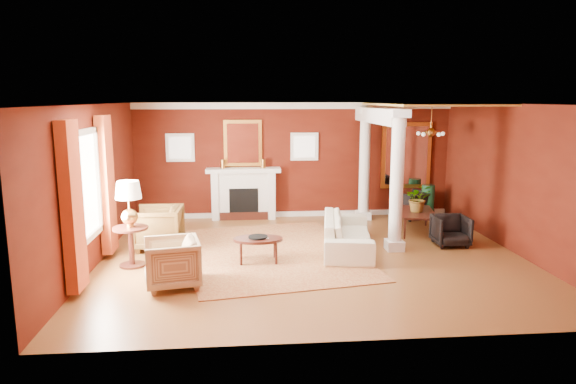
{
  "coord_description": "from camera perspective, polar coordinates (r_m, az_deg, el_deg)",
  "views": [
    {
      "loc": [
        -1.31,
        -9.41,
        3.01
      ],
      "look_at": [
        -0.41,
        0.69,
        1.15
      ],
      "focal_mm": 32.0,
      "sensor_mm": 36.0,
      "label": 1
    }
  ],
  "objects": [
    {
      "name": "dining_table",
      "position": [
        12.0,
        14.19,
        -2.55
      ],
      "size": [
        0.76,
        1.46,
        0.77
      ],
      "primitive_type": "imported",
      "rotation": [
        0.0,
        0.0,
        1.37
      ],
      "color": "black",
      "rests_on": "ground"
    },
    {
      "name": "sofa",
      "position": [
        10.34,
        6.64,
        -3.94
      ],
      "size": [
        1.07,
        2.44,
        0.92
      ],
      "primitive_type": "imported",
      "rotation": [
        0.0,
        0.0,
        1.41
      ],
      "color": "#F1EACB",
      "rests_on": "ground"
    },
    {
      "name": "base_trim",
      "position": [
        13.26,
        0.71,
        -2.45
      ],
      "size": [
        8.0,
        0.08,
        0.12
      ],
      "primitive_type": "cube",
      "color": "white",
      "rests_on": "ground"
    },
    {
      "name": "potted_plant",
      "position": [
        11.82,
        14.31,
        0.36
      ],
      "size": [
        0.62,
        0.68,
        0.48
      ],
      "primitive_type": "imported",
      "rotation": [
        0.0,
        0.0,
        -0.11
      ],
      "color": "#26591E",
      "rests_on": "dining_table"
    },
    {
      "name": "coffee_table",
      "position": [
        9.54,
        -3.34,
        -5.38
      ],
      "size": [
        0.91,
        0.91,
        0.46
      ],
      "rotation": [
        0.0,
        0.0,
        -0.05
      ],
      "color": "black",
      "rests_on": "ground"
    },
    {
      "name": "side_table",
      "position": [
        9.57,
        -17.22,
        -1.81
      ],
      "size": [
        0.63,
        0.63,
        1.57
      ],
      "rotation": [
        0.0,
        0.0,
        0.3
      ],
      "color": "black",
      "rests_on": "ground"
    },
    {
      "name": "left_window",
      "position": [
        9.31,
        -21.11,
        -0.11
      ],
      "size": [
        0.21,
        2.55,
        2.6
      ],
      "color": "white",
      "rests_on": "room_shell"
    },
    {
      "name": "overmantel_mirror",
      "position": [
        12.91,
        -5.04,
        5.43
      ],
      "size": [
        0.95,
        0.07,
        1.15
      ],
      "color": "gold",
      "rests_on": "fireplace"
    },
    {
      "name": "flank_window_left",
      "position": [
        13.02,
        -11.9,
        4.85
      ],
      "size": [
        0.7,
        0.07,
        0.7
      ],
      "color": "white",
      "rests_on": "room_shell"
    },
    {
      "name": "chandelier",
      "position": [
        11.99,
        15.58,
        6.38
      ],
      "size": [
        0.6,
        0.62,
        0.75
      ],
      "color": "#BC883B",
      "rests_on": "room_shell"
    },
    {
      "name": "fireplace",
      "position": [
        12.94,
        -4.95,
        -0.16
      ],
      "size": [
        1.85,
        0.42,
        1.29
      ],
      "color": "white",
      "rests_on": "ground"
    },
    {
      "name": "armchair_leopard",
      "position": [
        10.7,
        -14.25,
        -3.63
      ],
      "size": [
        0.89,
        0.94,
        0.95
      ],
      "primitive_type": "imported",
      "rotation": [
        0.0,
        0.0,
        -1.6
      ],
      "color": "black",
      "rests_on": "ground"
    },
    {
      "name": "crown_trim",
      "position": [
        12.93,
        0.74,
        9.56
      ],
      "size": [
        8.0,
        0.08,
        0.16
      ],
      "primitive_type": "cube",
      "color": "white",
      "rests_on": "room_shell"
    },
    {
      "name": "column_front",
      "position": [
        10.28,
        12.0,
        1.32
      ],
      "size": [
        0.36,
        0.36,
        2.8
      ],
      "color": "white",
      "rests_on": "ground"
    },
    {
      "name": "dining_mirror",
      "position": [
        13.61,
        13.0,
        3.98
      ],
      "size": [
        1.3,
        0.07,
        1.7
      ],
      "color": "gold",
      "rests_on": "room_shell"
    },
    {
      "name": "ground",
      "position": [
        9.96,
        2.74,
        -7.19
      ],
      "size": [
        8.0,
        8.0,
        0.0
      ],
      "primitive_type": "plane",
      "color": "brown",
      "rests_on": "ground"
    },
    {
      "name": "green_urn",
      "position": [
        13.42,
        15.24,
        -1.43
      ],
      "size": [
        0.36,
        0.36,
        0.87
      ],
      "color": "#133E22",
      "rests_on": "ground"
    },
    {
      "name": "dining_chair_near",
      "position": [
        11.11,
        17.64,
        -3.96
      ],
      "size": [
        0.69,
        0.65,
        0.69
      ],
      "primitive_type": "imported",
      "rotation": [
        0.0,
        0.0,
        -0.02
      ],
      "color": "black",
      "rests_on": "ground"
    },
    {
      "name": "amber_ceiling",
      "position": [
        11.91,
        15.58,
        9.35
      ],
      "size": [
        2.3,
        3.4,
        0.04
      ],
      "primitive_type": "cube",
      "color": "gold",
      "rests_on": "room_shell"
    },
    {
      "name": "rug",
      "position": [
        10.21,
        -1.82,
        -6.71
      ],
      "size": [
        3.92,
        4.8,
        0.02
      ],
      "primitive_type": "cube",
      "rotation": [
        0.0,
        0.0,
        0.17
      ],
      "color": "maroon",
      "rests_on": "ground"
    },
    {
      "name": "coffee_book",
      "position": [
        9.48,
        -3.18,
        -4.54
      ],
      "size": [
        0.15,
        0.04,
        0.21
      ],
      "primitive_type": "imported",
      "rotation": [
        0.0,
        0.0,
        0.16
      ],
      "color": "black",
      "rests_on": "coffee_table"
    },
    {
      "name": "flank_window_right",
      "position": [
        13.02,
        1.83,
        5.07
      ],
      "size": [
        0.7,
        0.07,
        0.7
      ],
      "color": "white",
      "rests_on": "room_shell"
    },
    {
      "name": "header_beam",
      "position": [
        11.71,
        9.93,
        8.34
      ],
      "size": [
        0.3,
        3.2,
        0.32
      ],
      "primitive_type": "cube",
      "color": "white",
      "rests_on": "column_front"
    },
    {
      "name": "dining_chair_far",
      "position": [
        13.37,
        13.55,
        -1.2
      ],
      "size": [
        0.96,
        0.94,
        0.77
      ],
      "primitive_type": "imported",
      "rotation": [
        0.0,
        0.0,
        3.53
      ],
      "color": "black",
      "rests_on": "ground"
    },
    {
      "name": "room_shell",
      "position": [
        9.55,
        2.84,
        4.43
      ],
      "size": [
        8.04,
        7.04,
        2.92
      ],
      "color": "#54180B",
      "rests_on": "ground"
    },
    {
      "name": "armchair_stripe",
      "position": [
        8.53,
        -12.78,
        -7.43
      ],
      "size": [
        0.94,
        0.98,
        0.87
      ],
      "primitive_type": "imported",
      "rotation": [
        0.0,
        0.0,
        -1.38
      ],
      "color": "tan",
      "rests_on": "ground"
    },
    {
      "name": "column_back",
      "position": [
        12.86,
        8.5,
        3.22
      ],
      "size": [
        0.36,
        0.36,
        2.8
      ],
      "color": "white",
      "rests_on": "ground"
    }
  ]
}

